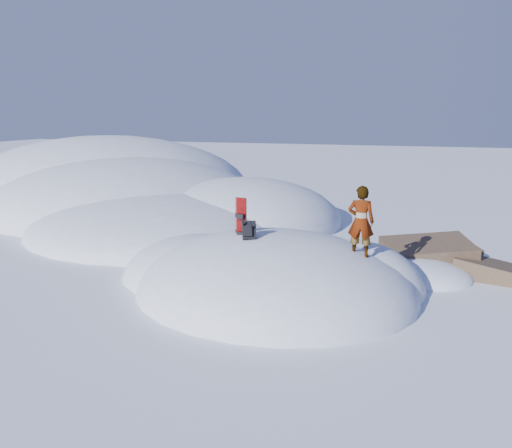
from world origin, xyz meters
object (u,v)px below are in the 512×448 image
(person, at_px, (361,221))
(snowboard_red, at_px, (241,227))
(backpack, at_px, (249,231))
(snowboard_dark, at_px, (240,225))

(person, bearing_deg, snowboard_red, 2.14)
(backpack, distance_m, person, 2.60)
(person, bearing_deg, backpack, 10.89)
(snowboard_dark, xyz_separation_m, backpack, (0.48, -0.67, 0.05))
(snowboard_red, relative_size, person, 0.91)
(snowboard_red, bearing_deg, person, 12.75)
(snowboard_dark, bearing_deg, backpack, -47.71)
(snowboard_red, xyz_separation_m, backpack, (0.33, -0.39, 0.02))
(snowboard_red, relative_size, snowboard_dark, 1.04)
(snowboard_red, distance_m, backpack, 0.51)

